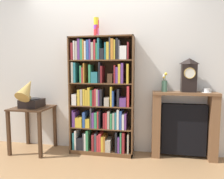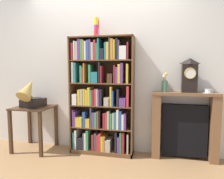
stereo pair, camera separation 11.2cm
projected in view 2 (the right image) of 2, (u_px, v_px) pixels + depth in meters
name	position (u px, v px, depth m)	size (l,w,h in m)	color
ground_plane	(100.00, 157.00, 3.06)	(7.56, 6.40, 0.02)	#997047
wall_back	(108.00, 70.00, 3.25)	(4.56, 0.08, 2.60)	silver
bookshelf	(101.00, 99.00, 3.12)	(0.97, 0.30, 1.79)	brown
cup_stack	(97.00, 28.00, 3.04)	(0.08, 0.08, 0.28)	red
side_table_left	(34.00, 117.00, 3.28)	(0.58, 0.54, 0.71)	#472D1C
gramophone	(30.00, 95.00, 3.17)	(0.30, 0.48, 0.50)	black
fireplace_mantel	(184.00, 126.00, 2.94)	(0.91, 0.23, 0.98)	brown
mantel_clock	(189.00, 75.00, 2.84)	(0.20, 0.13, 0.48)	black
flower_vase	(165.00, 84.00, 2.93)	(0.08, 0.10, 0.28)	#4C7A60
teacup_with_saucer	(207.00, 91.00, 2.81)	(0.14, 0.14, 0.06)	white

